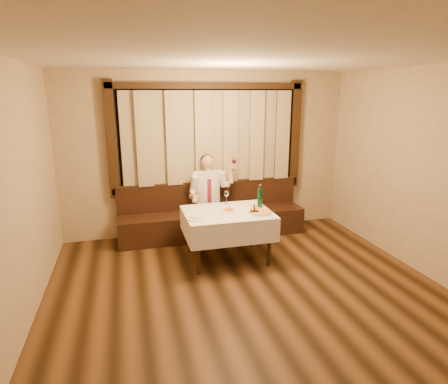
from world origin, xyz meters
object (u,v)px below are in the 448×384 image
object	(u,v)px
dining_table	(227,218)
green_bottle	(260,198)
pasta_red	(229,209)
pizza	(260,212)
pasta_cream	(196,217)
banquette	(212,218)
cruet_caddy	(254,210)
seated_man	(209,191)

from	to	relation	value
dining_table	green_bottle	xyz separation A→B (m)	(0.53, 0.08, 0.25)
dining_table	pasta_red	bearing A→B (deg)	30.88
pizza	pasta_cream	world-z (taller)	pasta_cream
banquette	cruet_caddy	distance (m)	1.35
pasta_red	seated_man	xyz separation A→B (m)	(-0.10, 0.92, 0.04)
banquette	green_bottle	world-z (taller)	green_bottle
banquette	seated_man	size ratio (longest dim) A/B	2.22
banquette	pasta_cream	xyz separation A→B (m)	(-0.51, -1.23, 0.48)
cruet_caddy	seated_man	size ratio (longest dim) A/B	0.09
pasta_cream	cruet_caddy	world-z (taller)	cruet_caddy
banquette	pizza	xyz separation A→B (m)	(0.43, -1.21, 0.46)
cruet_caddy	seated_man	xyz separation A→B (m)	(-0.42, 1.11, 0.03)
banquette	dining_table	bearing A→B (deg)	-90.00
banquette	pasta_red	world-z (taller)	banquette
dining_table	pizza	world-z (taller)	pizza
seated_man	pasta_cream	bearing A→B (deg)	-111.38
pasta_red	cruet_caddy	distance (m)	0.38
banquette	cruet_caddy	xyz separation A→B (m)	(0.35, -1.20, 0.49)
green_bottle	seated_man	bearing A→B (deg)	125.07
banquette	pasta_cream	size ratio (longest dim) A/B	13.06
banquette	pizza	bearing A→B (deg)	-70.33
dining_table	seated_man	xyz separation A→B (m)	(-0.07, 0.93, 0.18)
dining_table	pasta_cream	size ratio (longest dim) A/B	5.18
pizza	cruet_caddy	bearing A→B (deg)	173.00
pasta_red	green_bottle	xyz separation A→B (m)	(0.50, 0.06, 0.12)
banquette	seated_man	world-z (taller)	seated_man
pizza	green_bottle	distance (m)	0.32
pasta_red	green_bottle	bearing A→B (deg)	7.35
dining_table	cruet_caddy	world-z (taller)	cruet_caddy
pizza	pasta_cream	size ratio (longest dim) A/B	1.45
banquette	seated_man	bearing A→B (deg)	-127.08
pizza	dining_table	bearing A→B (deg)	156.54
pasta_red	banquette	bearing A→B (deg)	91.61
pasta_cream	cruet_caddy	size ratio (longest dim) A/B	1.88
banquette	cruet_caddy	world-z (taller)	banquette
green_bottle	cruet_caddy	xyz separation A→B (m)	(-0.18, -0.26, -0.10)
seated_man	pasta_red	bearing A→B (deg)	-84.00
pasta_cream	green_bottle	xyz separation A→B (m)	(1.04, 0.29, 0.11)
pasta_red	pasta_cream	world-z (taller)	pasta_cream
cruet_caddy	pasta_cream	bearing A→B (deg)	-167.49
green_bottle	pasta_cream	bearing A→B (deg)	-164.58
cruet_caddy	banquette	bearing A→B (deg)	117.01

